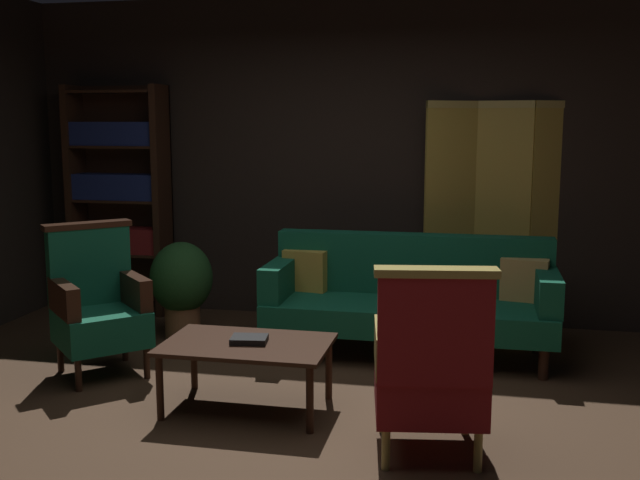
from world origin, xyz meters
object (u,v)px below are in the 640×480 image
at_px(book_black_cloth, 249,339).
at_px(armchair_wing_left, 98,304).
at_px(bookshelf, 120,195).
at_px(potted_plant, 182,284).
at_px(folding_screen, 502,212).
at_px(armchair_gilt_accent, 431,366).
at_px(velvet_couch, 410,295).
at_px(coffee_table, 247,350).

bearing_deg(book_black_cloth, armchair_wing_left, 160.59).
relative_size(bookshelf, potted_plant, 2.60).
xyz_separation_m(folding_screen, armchair_gilt_accent, (-0.41, -2.63, -0.50)).
distance_m(folding_screen, velvet_couch, 1.23).
bearing_deg(armchair_wing_left, potted_plant, 73.90).
height_order(armchair_wing_left, book_black_cloth, armchair_wing_left).
relative_size(folding_screen, potted_plant, 2.41).
bearing_deg(coffee_table, folding_screen, 55.17).
bearing_deg(armchair_gilt_accent, folding_screen, 81.17).
height_order(bookshelf, coffee_table, bookshelf).
height_order(folding_screen, bookshelf, bookshelf).
xyz_separation_m(coffee_table, book_black_cloth, (0.01, 0.00, 0.06)).
distance_m(bookshelf, velvet_couch, 2.87).
height_order(folding_screen, potted_plant, folding_screen).
relative_size(folding_screen, armchair_wing_left, 1.83).
relative_size(velvet_couch, armchair_wing_left, 2.04).
relative_size(folding_screen, armchair_gilt_accent, 1.83).
xyz_separation_m(coffee_table, potted_plant, (-0.96, 1.32, 0.08)).
relative_size(armchair_gilt_accent, armchair_wing_left, 1.00).
height_order(folding_screen, book_black_cloth, folding_screen).
bearing_deg(bookshelf, armchair_wing_left, -68.87).
bearing_deg(book_black_cloth, folding_screen, 55.36).
height_order(armchair_wing_left, potted_plant, armchair_wing_left).
bearing_deg(armchair_wing_left, folding_screen, 32.78).
bearing_deg(folding_screen, coffee_table, -124.83).
height_order(armchair_gilt_accent, potted_plant, armchair_gilt_accent).
relative_size(velvet_couch, coffee_table, 2.12).
relative_size(potted_plant, book_black_cloth, 3.67).
bearing_deg(armchair_wing_left, coffee_table, -19.81).
xyz_separation_m(coffee_table, armchair_wing_left, (-1.21, 0.44, 0.12)).
relative_size(bookshelf, coffee_table, 2.05).
height_order(armchair_gilt_accent, armchair_wing_left, same).
bearing_deg(bookshelf, book_black_cloth, -48.03).
distance_m(armchair_gilt_accent, armchair_wing_left, 2.49).
xyz_separation_m(bookshelf, armchair_gilt_accent, (2.97, -2.50, -0.58)).
bearing_deg(folding_screen, bookshelf, -177.70).
bearing_deg(armchair_gilt_accent, velvet_couch, 98.64).
height_order(coffee_table, book_black_cloth, book_black_cloth).
bearing_deg(folding_screen, potted_plant, -160.41).
bearing_deg(armchair_gilt_accent, armchair_wing_left, 159.68).
xyz_separation_m(potted_plant, book_black_cloth, (0.97, -1.31, -0.02)).
bearing_deg(coffee_table, armchair_wing_left, 160.19).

